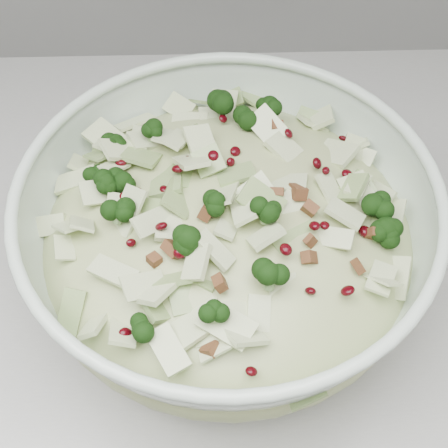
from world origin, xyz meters
TOP-DOWN VIEW (x-y plane):
  - counter at (0.00, 1.70)m, footprint 3.60×0.60m
  - mixing_bowl at (0.34, 1.60)m, footprint 0.46×0.46m
  - salad at (0.34, 1.60)m, footprint 0.34×0.34m

SIDE VIEW (x-z plane):
  - counter at x=0.00m, z-range 0.00..0.90m
  - mixing_bowl at x=0.34m, z-range 0.90..1.05m
  - salad at x=0.34m, z-range 0.93..1.07m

